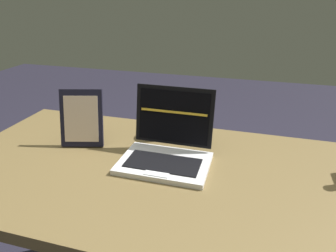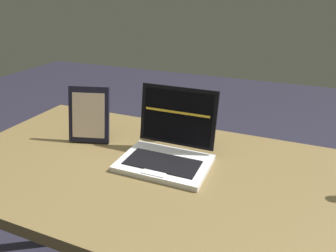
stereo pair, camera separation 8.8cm
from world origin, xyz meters
name	(u,v)px [view 1 (the left image)]	position (x,y,z in m)	size (l,w,h in m)	color
desk	(175,199)	(0.00, 0.00, 0.65)	(1.41, 0.69, 0.75)	brown
laptop_front	(167,148)	(-0.04, 0.06, 0.80)	(0.27, 0.22, 0.22)	silver
photo_frame	(82,119)	(-0.35, 0.09, 0.85)	(0.15, 0.10, 0.19)	black
coffee_mug	(163,126)	(-0.11, 0.22, 0.79)	(0.12, 0.08, 0.08)	silver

